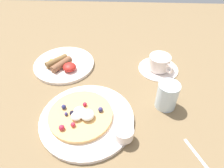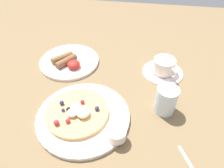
{
  "view_description": "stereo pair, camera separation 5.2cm",
  "coord_description": "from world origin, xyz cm",
  "px_view_note": "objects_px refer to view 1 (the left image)",
  "views": [
    {
      "loc": [
        3.87,
        -47.48,
        48.16
      ],
      "look_at": [
        1.67,
        0.25,
        4.0
      ],
      "focal_mm": 33.08,
      "sensor_mm": 36.0,
      "label": 1
    },
    {
      "loc": [
        9.07,
        -46.95,
        48.16
      ],
      "look_at": [
        1.67,
        0.25,
        4.0
      ],
      "focal_mm": 33.08,
      "sensor_mm": 36.0,
      "label": 2
    }
  ],
  "objects_px": {
    "coffee_cup": "(160,62)",
    "water_glass": "(167,96)",
    "breakfast_plate": "(64,64)",
    "coffee_saucer": "(158,68)",
    "pancake_plate": "(87,119)",
    "syrup_ramekin": "(124,133)"
  },
  "relations": [
    {
      "from": "pancake_plate",
      "to": "water_glass",
      "type": "relative_size",
      "value": 3.13
    },
    {
      "from": "breakfast_plate",
      "to": "coffee_saucer",
      "type": "xyz_separation_m",
      "value": [
        0.35,
        -0.01,
        -0.0
      ]
    },
    {
      "from": "breakfast_plate",
      "to": "coffee_cup",
      "type": "distance_m",
      "value": 0.36
    },
    {
      "from": "pancake_plate",
      "to": "breakfast_plate",
      "type": "xyz_separation_m",
      "value": [
        -0.12,
        0.25,
        -0.0
      ]
    },
    {
      "from": "pancake_plate",
      "to": "coffee_saucer",
      "type": "height_order",
      "value": "pancake_plate"
    },
    {
      "from": "coffee_saucer",
      "to": "pancake_plate",
      "type": "bearing_deg",
      "value": -133.23
    },
    {
      "from": "syrup_ramekin",
      "to": "coffee_saucer",
      "type": "height_order",
      "value": "syrup_ramekin"
    },
    {
      "from": "syrup_ramekin",
      "to": "pancake_plate",
      "type": "bearing_deg",
      "value": 151.34
    },
    {
      "from": "pancake_plate",
      "to": "syrup_ramekin",
      "type": "relative_size",
      "value": 5.18
    },
    {
      "from": "coffee_saucer",
      "to": "water_glass",
      "type": "relative_size",
      "value": 1.7
    },
    {
      "from": "coffee_cup",
      "to": "breakfast_plate",
      "type": "bearing_deg",
      "value": 178.92
    },
    {
      "from": "coffee_cup",
      "to": "water_glass",
      "type": "distance_m",
      "value": 0.18
    },
    {
      "from": "breakfast_plate",
      "to": "water_glass",
      "type": "bearing_deg",
      "value": -27.61
    },
    {
      "from": "water_glass",
      "to": "coffee_saucer",
      "type": "bearing_deg",
      "value": 89.68
    },
    {
      "from": "breakfast_plate",
      "to": "coffee_cup",
      "type": "xyz_separation_m",
      "value": [
        0.36,
        -0.01,
        0.03
      ]
    },
    {
      "from": "coffee_saucer",
      "to": "water_glass",
      "type": "bearing_deg",
      "value": -90.32
    },
    {
      "from": "coffee_cup",
      "to": "syrup_ramekin",
      "type": "bearing_deg",
      "value": -112.99
    },
    {
      "from": "coffee_cup",
      "to": "water_glass",
      "type": "relative_size",
      "value": 1.11
    },
    {
      "from": "breakfast_plate",
      "to": "coffee_saucer",
      "type": "bearing_deg",
      "value": -0.88
    },
    {
      "from": "water_glass",
      "to": "syrup_ramekin",
      "type": "bearing_deg",
      "value": -135.34
    },
    {
      "from": "syrup_ramekin",
      "to": "water_glass",
      "type": "xyz_separation_m",
      "value": [
        0.13,
        0.13,
        0.01
      ]
    },
    {
      "from": "breakfast_plate",
      "to": "water_glass",
      "type": "distance_m",
      "value": 0.4
    }
  ]
}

